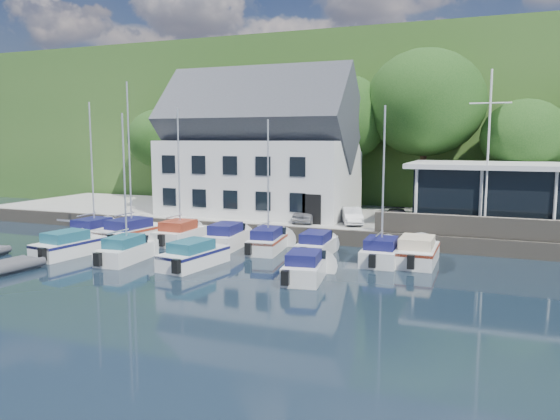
% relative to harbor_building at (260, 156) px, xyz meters
% --- Properties ---
extents(ground, '(180.00, 180.00, 0.00)m').
position_rel_harbor_building_xyz_m(ground, '(7.00, -16.50, -5.35)').
color(ground, black).
rests_on(ground, ground).
extents(quay, '(60.00, 13.00, 1.00)m').
position_rel_harbor_building_xyz_m(quay, '(7.00, 1.00, -4.85)').
color(quay, '#989893').
rests_on(quay, ground).
extents(quay_face, '(60.00, 0.30, 1.00)m').
position_rel_harbor_building_xyz_m(quay_face, '(7.00, -5.50, -4.85)').
color(quay_face, '#61594D').
rests_on(quay_face, ground).
extents(hillside, '(160.00, 75.00, 16.00)m').
position_rel_harbor_building_xyz_m(hillside, '(7.00, 45.50, 2.65)').
color(hillside, '#325921').
rests_on(hillside, ground).
extents(field_patch, '(50.00, 30.00, 0.30)m').
position_rel_harbor_building_xyz_m(field_patch, '(15.00, 53.50, 10.80)').
color(field_patch, olive).
rests_on(field_patch, hillside).
extents(harbor_building, '(14.40, 8.20, 8.70)m').
position_rel_harbor_building_xyz_m(harbor_building, '(0.00, 0.00, 0.00)').
color(harbor_building, silver).
rests_on(harbor_building, quay).
extents(club_pavilion, '(13.20, 7.20, 4.10)m').
position_rel_harbor_building_xyz_m(club_pavilion, '(18.00, -0.50, -2.30)').
color(club_pavilion, black).
rests_on(club_pavilion, quay).
extents(seawall, '(18.00, 0.50, 1.20)m').
position_rel_harbor_building_xyz_m(seawall, '(19.00, -5.10, -3.75)').
color(seawall, '#61594D').
rests_on(seawall, quay).
extents(gangway, '(1.20, 6.00, 1.40)m').
position_rel_harbor_building_xyz_m(gangway, '(-9.50, -7.50, -5.35)').
color(gangway, silver).
rests_on(gangway, ground).
extents(car_silver, '(1.96, 3.72, 1.20)m').
position_rel_harbor_building_xyz_m(car_silver, '(4.74, -3.14, -3.75)').
color(car_silver, '#B3B4B8').
rests_on(car_silver, quay).
extents(car_white, '(2.25, 3.58, 1.11)m').
position_rel_harbor_building_xyz_m(car_white, '(7.98, -2.91, -3.79)').
color(car_white, silver).
rests_on(car_white, quay).
extents(car_dgrey, '(2.47, 4.01, 1.09)m').
position_rel_harbor_building_xyz_m(car_dgrey, '(10.96, -2.76, -3.81)').
color(car_dgrey, '#2A292E').
rests_on(car_dgrey, quay).
extents(car_blue, '(1.91, 4.08, 1.35)m').
position_rel_harbor_building_xyz_m(car_blue, '(12.84, -2.57, -3.67)').
color(car_blue, '#284C7D').
rests_on(car_blue, quay).
extents(flagpole, '(2.31, 0.20, 9.62)m').
position_rel_harbor_building_xyz_m(flagpole, '(16.28, -3.90, 0.46)').
color(flagpole, silver).
rests_on(flagpole, quay).
extents(tree_0, '(6.17, 6.17, 8.43)m').
position_rel_harbor_building_xyz_m(tree_0, '(-12.91, 6.11, -0.13)').
color(tree_0, black).
rests_on(tree_0, quay).
extents(tree_1, '(8.31, 8.31, 11.36)m').
position_rel_harbor_building_xyz_m(tree_1, '(-5.64, 5.18, 1.33)').
color(tree_1, black).
rests_on(tree_1, quay).
extents(tree_2, '(7.95, 7.95, 10.86)m').
position_rel_harbor_building_xyz_m(tree_2, '(4.81, 5.24, 1.08)').
color(tree_2, black).
rests_on(tree_2, quay).
extents(tree_3, '(9.17, 9.17, 12.54)m').
position_rel_harbor_building_xyz_m(tree_3, '(11.46, 5.79, 1.92)').
color(tree_3, black).
rests_on(tree_3, quay).
extents(tree_4, '(6.23, 6.23, 8.51)m').
position_rel_harbor_building_xyz_m(tree_4, '(18.64, 5.30, -0.09)').
color(tree_4, black).
rests_on(tree_4, quay).
extents(boat_r1_0, '(2.35, 5.95, 8.66)m').
position_rel_harbor_building_xyz_m(boat_r1_0, '(-7.90, -9.39, -1.02)').
color(boat_r1_0, silver).
rests_on(boat_r1_0, ground).
extents(boat_r1_1, '(3.21, 7.25, 9.45)m').
position_rel_harbor_building_xyz_m(boat_r1_1, '(-5.03, -9.25, -0.63)').
color(boat_r1_1, silver).
rests_on(boat_r1_1, ground).
extents(boat_r1_2, '(2.13, 5.65, 9.07)m').
position_rel_harbor_building_xyz_m(boat_r1_2, '(-1.85, -8.51, -0.82)').
color(boat_r1_2, silver).
rests_on(boat_r1_2, ground).
extents(boat_r1_3, '(2.31, 6.02, 1.53)m').
position_rel_harbor_building_xyz_m(boat_r1_3, '(1.62, -8.72, -4.58)').
color(boat_r1_3, silver).
rests_on(boat_r1_3, ground).
extents(boat_r1_4, '(2.51, 6.12, 8.57)m').
position_rel_harbor_building_xyz_m(boat_r1_4, '(4.32, -8.70, -1.07)').
color(boat_r1_4, silver).
rests_on(boat_r1_4, ground).
extents(boat_r1_5, '(2.03, 5.73, 1.40)m').
position_rel_harbor_building_xyz_m(boat_r1_5, '(7.40, -8.87, -4.65)').
color(boat_r1_5, silver).
rests_on(boat_r1_5, ground).
extents(boat_r1_6, '(2.19, 5.45, 8.51)m').
position_rel_harbor_building_xyz_m(boat_r1_6, '(11.22, -9.36, -1.10)').
color(boat_r1_6, silver).
rests_on(boat_r1_6, ground).
extents(boat_r1_7, '(2.20, 5.97, 1.48)m').
position_rel_harbor_building_xyz_m(boat_r1_7, '(13.03, -8.80, -4.61)').
color(boat_r1_7, silver).
rests_on(boat_r1_7, ground).
extents(boat_r2_0, '(2.70, 6.22, 1.46)m').
position_rel_harbor_building_xyz_m(boat_r2_0, '(-5.75, -14.12, -4.62)').
color(boat_r2_0, silver).
rests_on(boat_r2_0, ground).
extents(boat_r2_1, '(2.09, 5.92, 8.65)m').
position_rel_harbor_building_xyz_m(boat_r2_1, '(-1.82, -14.02, -1.03)').
color(boat_r2_1, silver).
rests_on(boat_r2_1, ground).
extents(boat_r2_2, '(2.76, 6.17, 1.43)m').
position_rel_harbor_building_xyz_m(boat_r2_2, '(2.25, -13.83, -4.64)').
color(boat_r2_2, silver).
rests_on(boat_r2_2, ground).
extents(boat_r2_3, '(2.54, 5.32, 1.38)m').
position_rel_harbor_building_xyz_m(boat_r2_3, '(8.52, -14.21, -4.66)').
color(boat_r2_3, silver).
rests_on(boat_r2_3, ground).
extents(dinghy_1, '(2.17, 3.24, 0.71)m').
position_rel_harbor_building_xyz_m(dinghy_1, '(-5.89, -18.15, -4.99)').
color(dinghy_1, '#39393E').
rests_on(dinghy_1, ground).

